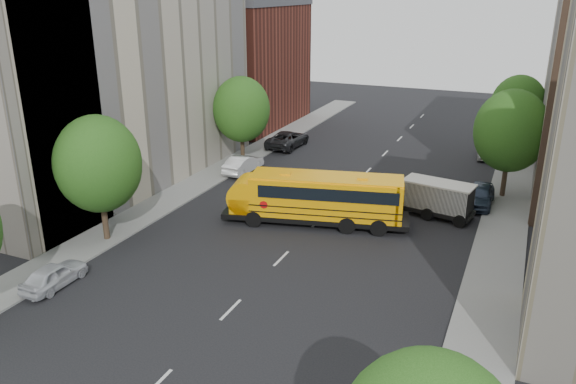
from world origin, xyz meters
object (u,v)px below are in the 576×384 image
Objects in this scene: parked_car_0 at (54,275)px; parked_car_4 at (480,195)px; street_tree_4 at (511,131)px; street_tree_2 at (241,109)px; street_tree_5 at (518,106)px; street_tree_1 at (98,164)px; safari_truck at (431,197)px; parked_car_1 at (243,164)px; parked_car_5 at (486,151)px; parked_car_2 at (288,139)px; school_bus at (314,196)px.

parked_car_0 is 0.84× the size of parked_car_4.
street_tree_2 is at bearing 180.00° from street_tree_4.
street_tree_5 is at bearing 84.87° from parked_car_4.
street_tree_2 is 24.07m from parked_car_0.
street_tree_1 is 1.30× the size of safari_truck.
street_tree_5 is 1.65× the size of parked_car_1.
street_tree_1 reaches higher than parked_car_5.
street_tree_5 is (22.00, 30.00, -0.25)m from street_tree_1.
street_tree_4 is at bearing -90.00° from street_tree_5.
street_tree_5 reaches higher than parked_car_4.
safari_truck is at bearing 34.60° from street_tree_1.
parked_car_0 is 0.66× the size of parked_car_2.
parked_car_2 is at bearing -91.30° from parked_car_0.
street_tree_4 is 8.15m from safari_truck.
parked_car_5 is (-2.20, 10.36, -4.42)m from street_tree_4.
street_tree_5 is 15.11m from parked_car_4.
street_tree_5 reaches higher than safari_truck.
street_tree_1 reaches higher than parked_car_0.
parked_car_1 is at bearing -150.81° from parked_car_5.
parked_car_2 is (-9.24, 16.79, -1.12)m from school_bus.
parked_car_1 is (-9.44, 7.83, -1.18)m from school_bus.
street_tree_2 is at bearing 173.39° from parked_car_4.
parked_car_0 is 21.11m from parked_car_1.
safari_truck is (-4.31, -17.80, -3.39)m from street_tree_5.
parked_car_5 is at bearing 55.08° from street_tree_1.
school_bus is 16.34m from parked_car_0.
parked_car_5 is (8.96, 20.74, -1.27)m from school_bus.
school_bus is at bearing -119.22° from parked_car_5.
street_tree_1 is 0.98× the size of street_tree_4.
school_bus is 2.75× the size of parked_car_4.
school_bus reaches higher than parked_car_0.
parked_car_5 reaches higher than parked_car_0.
street_tree_4 is 1.08× the size of street_tree_5.
parked_car_1 is at bearing 126.90° from school_bus.
parked_car_5 is at bearing 101.99° from street_tree_4.
street_tree_4 reaches higher than parked_car_4.
parked_car_2 is 20.99m from parked_car_4.
safari_truck reaches higher than parked_car_0.
parked_car_0 is at bearing -86.61° from street_tree_2.
street_tree_2 reaches higher than parked_car_4.
parked_car_1 is 19.20m from parked_car_4.
street_tree_4 is (22.00, 18.00, 0.12)m from street_tree_1.
school_bus reaches higher than parked_car_1.
safari_truck is 1.05× the size of parked_car_2.
street_tree_5 is 21.51m from parked_car_2.
safari_truck is at bearing -103.62° from street_tree_5.
school_bus is 2.06× the size of safari_truck.
parked_car_1 reaches higher than parked_car_0.
parked_car_1 is (-16.29, 3.24, -0.57)m from safari_truck.
street_tree_1 is at bearing 87.31° from parked_car_1.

